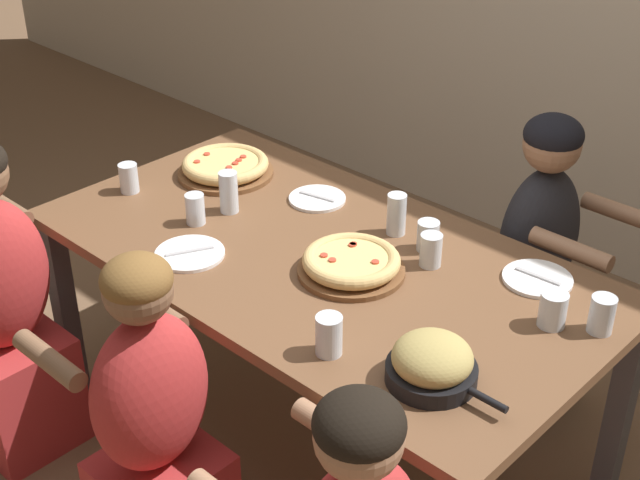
{
  "coord_description": "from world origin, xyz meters",
  "views": [
    {
      "loc": [
        1.69,
        -1.79,
        2.29
      ],
      "look_at": [
        0.0,
        0.0,
        0.85
      ],
      "focal_mm": 50.0,
      "sensor_mm": 36.0,
      "label": 1
    }
  ],
  "objects_px": {
    "drinking_glass_f": "(329,337)",
    "diner_near_center": "(156,440)",
    "drinking_glass_b": "(431,252)",
    "drinking_glass_i": "(553,311)",
    "pizza_board_main": "(351,263)",
    "diner_near_left": "(4,314)",
    "empty_plate_a": "(190,254)",
    "empty_plate_b": "(317,199)",
    "drinking_glass_e": "(129,179)",
    "drinking_glass_g": "(195,209)",
    "drinking_glass_h": "(396,216)",
    "diner_far_midright": "(534,277)",
    "empty_plate_c": "(537,279)",
    "drinking_glass_c": "(229,194)",
    "pizza_board_second": "(225,167)",
    "drinking_glass_a": "(601,317)",
    "skillet_bowl": "(432,363)"
  },
  "relations": [
    {
      "from": "empty_plate_a",
      "to": "empty_plate_b",
      "type": "distance_m",
      "value": 0.56
    },
    {
      "from": "drinking_glass_i",
      "to": "drinking_glass_g",
      "type": "bearing_deg",
      "value": -165.55
    },
    {
      "from": "pizza_board_main",
      "to": "drinking_glass_h",
      "type": "xyz_separation_m",
      "value": [
        -0.06,
        0.29,
        0.03
      ]
    },
    {
      "from": "empty_plate_a",
      "to": "drinking_glass_c",
      "type": "xyz_separation_m",
      "value": [
        -0.13,
        0.29,
        0.06
      ]
    },
    {
      "from": "drinking_glass_b",
      "to": "drinking_glass_g",
      "type": "distance_m",
      "value": 0.82
    },
    {
      "from": "drinking_glass_e",
      "to": "drinking_glass_i",
      "type": "height_order",
      "value": "drinking_glass_e"
    },
    {
      "from": "pizza_board_second",
      "to": "diner_far_midright",
      "type": "bearing_deg",
      "value": 28.07
    },
    {
      "from": "drinking_glass_h",
      "to": "pizza_board_main",
      "type": "bearing_deg",
      "value": -78.82
    },
    {
      "from": "empty_plate_c",
      "to": "drinking_glass_f",
      "type": "height_order",
      "value": "drinking_glass_f"
    },
    {
      "from": "drinking_glass_b",
      "to": "drinking_glass_i",
      "type": "distance_m",
      "value": 0.45
    },
    {
      "from": "drinking_glass_b",
      "to": "empty_plate_b",
      "type": "bearing_deg",
      "value": 172.55
    },
    {
      "from": "empty_plate_b",
      "to": "drinking_glass_c",
      "type": "bearing_deg",
      "value": -121.77
    },
    {
      "from": "diner_near_left",
      "to": "drinking_glass_f",
      "type": "bearing_deg",
      "value": -72.49
    },
    {
      "from": "drinking_glass_e",
      "to": "drinking_glass_g",
      "type": "distance_m",
      "value": 0.36
    },
    {
      "from": "skillet_bowl",
      "to": "diner_near_center",
      "type": "height_order",
      "value": "diner_near_center"
    },
    {
      "from": "empty_plate_a",
      "to": "drinking_glass_h",
      "type": "distance_m",
      "value": 0.69
    },
    {
      "from": "pizza_board_main",
      "to": "drinking_glass_h",
      "type": "distance_m",
      "value": 0.3
    },
    {
      "from": "drinking_glass_a",
      "to": "drinking_glass_c",
      "type": "distance_m",
      "value": 1.31
    },
    {
      "from": "drinking_glass_h",
      "to": "drinking_glass_i",
      "type": "xyz_separation_m",
      "value": [
        0.65,
        -0.11,
        -0.02
      ]
    },
    {
      "from": "skillet_bowl",
      "to": "empty_plate_a",
      "type": "xyz_separation_m",
      "value": [
        -0.95,
        -0.03,
        -0.05
      ]
    },
    {
      "from": "drinking_glass_b",
      "to": "drinking_glass_h",
      "type": "distance_m",
      "value": 0.22
    },
    {
      "from": "drinking_glass_b",
      "to": "drinking_glass_c",
      "type": "relative_size",
      "value": 0.73
    },
    {
      "from": "diner_far_midright",
      "to": "pizza_board_main",
      "type": "bearing_deg",
      "value": -17.4
    },
    {
      "from": "diner_far_midright",
      "to": "empty_plate_c",
      "type": "bearing_deg",
      "value": 28.67
    },
    {
      "from": "empty_plate_a",
      "to": "drinking_glass_b",
      "type": "height_order",
      "value": "drinking_glass_b"
    },
    {
      "from": "empty_plate_b",
      "to": "drinking_glass_g",
      "type": "bearing_deg",
      "value": -114.78
    },
    {
      "from": "drinking_glass_g",
      "to": "diner_near_center",
      "type": "xyz_separation_m",
      "value": [
        0.49,
        -0.58,
        -0.34
      ]
    },
    {
      "from": "pizza_board_second",
      "to": "drinking_glass_f",
      "type": "distance_m",
      "value": 1.16
    },
    {
      "from": "pizza_board_main",
      "to": "drinking_glass_a",
      "type": "height_order",
      "value": "drinking_glass_a"
    },
    {
      "from": "drinking_glass_b",
      "to": "drinking_glass_f",
      "type": "height_order",
      "value": "drinking_glass_f"
    },
    {
      "from": "pizza_board_main",
      "to": "drinking_glass_c",
      "type": "distance_m",
      "value": 0.58
    },
    {
      "from": "pizza_board_main",
      "to": "diner_near_center",
      "type": "relative_size",
      "value": 0.3
    },
    {
      "from": "diner_near_left",
      "to": "empty_plate_a",
      "type": "bearing_deg",
      "value": -48.13
    },
    {
      "from": "drinking_glass_f",
      "to": "diner_near_center",
      "type": "xyz_separation_m",
      "value": [
        -0.33,
        -0.36,
        -0.34
      ]
    },
    {
      "from": "drinking_glass_b",
      "to": "drinking_glass_i",
      "type": "relative_size",
      "value": 1.02
    },
    {
      "from": "empty_plate_a",
      "to": "drinking_glass_h",
      "type": "height_order",
      "value": "drinking_glass_h"
    },
    {
      "from": "drinking_glass_c",
      "to": "diner_near_center",
      "type": "bearing_deg",
      "value": -56.91
    },
    {
      "from": "pizza_board_second",
      "to": "drinking_glass_e",
      "type": "bearing_deg",
      "value": -114.66
    },
    {
      "from": "drinking_glass_g",
      "to": "empty_plate_b",
      "type": "bearing_deg",
      "value": 65.22
    },
    {
      "from": "drinking_glass_i",
      "to": "drinking_glass_h",
      "type": "bearing_deg",
      "value": 170.76
    },
    {
      "from": "pizza_board_main",
      "to": "drinking_glass_b",
      "type": "distance_m",
      "value": 0.26
    },
    {
      "from": "empty_plate_c",
      "to": "empty_plate_b",
      "type": "bearing_deg",
      "value": -174.62
    },
    {
      "from": "empty_plate_b",
      "to": "drinking_glass_f",
      "type": "relative_size",
      "value": 1.74
    },
    {
      "from": "pizza_board_second",
      "to": "drinking_glass_f",
      "type": "bearing_deg",
      "value": -27.54
    },
    {
      "from": "empty_plate_b",
      "to": "empty_plate_c",
      "type": "xyz_separation_m",
      "value": [
        0.86,
        0.08,
        -0.0
      ]
    },
    {
      "from": "empty_plate_c",
      "to": "drinking_glass_h",
      "type": "xyz_separation_m",
      "value": [
        -0.5,
        -0.07,
        0.06
      ]
    },
    {
      "from": "pizza_board_main",
      "to": "diner_near_left",
      "type": "relative_size",
      "value": 0.28
    },
    {
      "from": "diner_near_center",
      "to": "diner_near_left",
      "type": "relative_size",
      "value": 0.94
    },
    {
      "from": "empty_plate_a",
      "to": "drinking_glass_e",
      "type": "distance_m",
      "value": 0.53
    },
    {
      "from": "drinking_glass_b",
      "to": "drinking_glass_c",
      "type": "distance_m",
      "value": 0.75
    }
  ]
}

